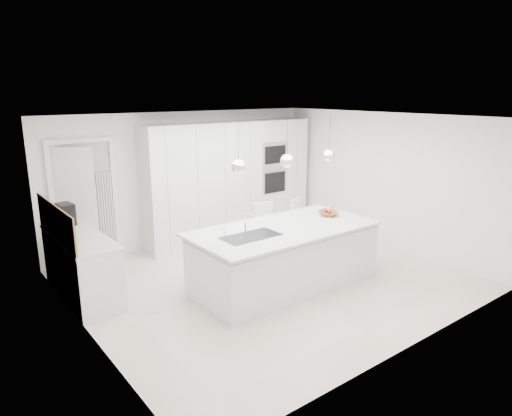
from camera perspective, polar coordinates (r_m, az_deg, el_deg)
floor at (r=7.23m, az=1.46°, el=-8.94°), size 5.50×5.50×0.00m
wall_back at (r=8.87m, az=-8.68°, el=3.76°), size 5.50×0.00×5.50m
wall_left at (r=5.59m, az=-21.01°, el=-3.40°), size 0.00×5.00×5.00m
ceiling at (r=6.65m, az=1.60°, el=11.24°), size 5.50×5.50×0.00m
tall_cabinets at (r=9.05m, az=-3.29°, el=3.47°), size 3.60×0.60×2.30m
oven_stack at (r=9.30m, az=2.38°, el=5.03°), size 0.62×0.04×1.05m
doorway_frame at (r=8.16m, az=-20.57°, el=0.44°), size 1.11×0.08×2.13m
hallway_door at (r=8.05m, az=-22.14°, el=-0.04°), size 0.76×0.38×2.00m
radiator at (r=8.29m, az=-18.34°, el=-0.42°), size 0.32×0.04×1.40m
left_base_cabinets at (r=7.03m, az=-20.93°, el=-6.88°), size 0.60×1.80×0.86m
left_worktop at (r=6.89m, az=-21.26°, el=-3.38°), size 0.62×1.82×0.04m
oak_backsplash at (r=6.75m, az=-23.81°, el=-1.60°), size 0.02×1.80×0.50m
island_base at (r=6.92m, az=3.70°, el=-6.25°), size 2.80×1.20×0.86m
island_worktop at (r=6.81m, az=3.48°, el=-2.58°), size 2.84×1.40×0.04m
island_sink at (r=6.40m, az=-0.65°, el=-4.24°), size 0.84×0.44×0.18m
island_tap at (r=6.51m, az=-1.36°, el=-1.79°), size 0.02×0.02×0.30m
pendant_left at (r=6.03m, az=-2.21°, el=5.16°), size 0.20×0.20×0.20m
pendant_mid at (r=6.55m, az=3.91°, el=5.88°), size 0.20×0.20×0.20m
pendant_right at (r=7.13m, az=9.09°, el=6.44°), size 0.20×0.20×0.20m
fruit_bowl at (r=7.51m, az=9.06°, el=-0.65°), size 0.39×0.39×0.08m
espresso_machine at (r=7.45m, az=-22.69°, el=-0.72°), size 0.23×0.33×0.33m
bar_stool_left at (r=7.87m, az=1.55°, el=-3.05°), size 0.46×0.54×1.01m
bar_stool_right at (r=8.23m, az=5.48°, el=-2.42°), size 0.47×0.54×0.99m
apple_a at (r=7.55m, az=8.83°, el=-0.32°), size 0.08×0.08×0.08m
apple_b at (r=7.49m, az=9.20°, el=-0.46°), size 0.08×0.08×0.08m
banana_bunch at (r=7.48m, az=9.32°, el=-0.15°), size 0.22×0.16×0.20m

